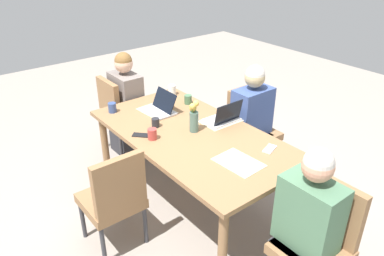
% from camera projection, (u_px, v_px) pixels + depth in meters
% --- Properties ---
extents(ground_plane, '(10.00, 10.00, 0.00)m').
position_uv_depth(ground_plane, '(192.00, 200.00, 3.69)').
color(ground_plane, gray).
extents(dining_table, '(1.97, 1.04, 0.75)m').
position_uv_depth(dining_table, '(192.00, 140.00, 3.38)').
color(dining_table, olive).
rests_on(dining_table, ground_plane).
extents(chair_head_left_left_near, '(0.44, 0.44, 0.90)m').
position_uv_depth(chair_head_left_left_near, '(319.00, 237.00, 2.55)').
color(chair_head_left_left_near, olive).
rests_on(chair_head_left_left_near, ground_plane).
extents(person_head_left_left_near, '(0.40, 0.36, 1.19)m').
position_uv_depth(person_head_left_left_near, '(306.00, 234.00, 2.54)').
color(person_head_left_left_near, '#2D2D33').
rests_on(person_head_left_left_near, ground_plane).
extents(chair_head_right_left_mid, '(0.44, 0.44, 0.90)m').
position_uv_depth(chair_head_right_left_mid, '(119.00, 112.00, 4.32)').
color(chair_head_right_left_mid, olive).
rests_on(chair_head_right_left_mid, ground_plane).
extents(person_head_right_left_mid, '(0.40, 0.36, 1.19)m').
position_uv_depth(person_head_right_left_mid, '(128.00, 109.00, 4.31)').
color(person_head_right_left_mid, '#2D2D33').
rests_on(person_head_right_left_mid, ground_plane).
extents(chair_near_left_far, '(0.44, 0.44, 0.90)m').
position_uv_depth(chair_near_left_far, '(250.00, 125.00, 4.02)').
color(chair_near_left_far, olive).
rests_on(chair_near_left_far, ground_plane).
extents(person_near_left_far, '(0.36, 0.40, 1.19)m').
position_uv_depth(person_near_left_far, '(251.00, 127.00, 3.92)').
color(person_near_left_far, '#2D2D33').
rests_on(person_near_left_far, ground_plane).
extents(chair_far_right_near, '(0.44, 0.44, 0.90)m').
position_uv_depth(chair_far_right_near, '(114.00, 196.00, 2.94)').
color(chair_far_right_near, olive).
rests_on(chair_far_right_near, ground_plane).
extents(flower_vase, '(0.09, 0.09, 0.29)m').
position_uv_depth(flower_vase, '(194.00, 117.00, 3.31)').
color(flower_vase, '#4C6B60').
rests_on(flower_vase, dining_table).
extents(placemat_head_left_left_near, '(0.37, 0.28, 0.00)m').
position_uv_depth(placemat_head_left_left_near, '(239.00, 162.00, 2.91)').
color(placemat_head_left_left_near, beige).
rests_on(placemat_head_left_left_near, dining_table).
extents(placemat_head_right_left_mid, '(0.38, 0.29, 0.00)m').
position_uv_depth(placemat_head_right_left_mid, '(157.00, 111.00, 3.75)').
color(placemat_head_right_left_mid, beige).
rests_on(placemat_head_right_left_mid, dining_table).
extents(placemat_near_left_far, '(0.27, 0.36, 0.00)m').
position_uv_depth(placemat_near_left_far, '(220.00, 121.00, 3.55)').
color(placemat_near_left_far, beige).
rests_on(placemat_near_left_far, dining_table).
extents(laptop_head_right_left_mid, '(0.32, 0.22, 0.20)m').
position_uv_depth(laptop_head_right_left_mid, '(161.00, 108.00, 3.72)').
color(laptop_head_right_left_mid, silver).
rests_on(laptop_head_right_left_mid, dining_table).
extents(laptop_near_left_far, '(0.22, 0.32, 0.21)m').
position_uv_depth(laptop_near_left_far, '(224.00, 118.00, 3.52)').
color(laptop_near_left_far, silver).
rests_on(laptop_near_left_far, dining_table).
extents(coffee_mug_near_left, '(0.08, 0.08, 0.11)m').
position_uv_depth(coffee_mug_near_left, '(172.00, 90.00, 4.10)').
color(coffee_mug_near_left, white).
rests_on(coffee_mug_near_left, dining_table).
extents(coffee_mug_near_right, '(0.08, 0.08, 0.09)m').
position_uv_depth(coffee_mug_near_right, '(188.00, 99.00, 3.89)').
color(coffee_mug_near_right, '#47704C').
rests_on(coffee_mug_near_right, dining_table).
extents(coffee_mug_centre_left, '(0.08, 0.08, 0.10)m').
position_uv_depth(coffee_mug_centre_left, '(112.00, 108.00, 3.71)').
color(coffee_mug_centre_left, '#33477A').
rests_on(coffee_mug_centre_left, dining_table).
extents(coffee_mug_centre_right, '(0.07, 0.07, 0.08)m').
position_uv_depth(coffee_mug_centre_right, '(156.00, 123.00, 3.43)').
color(coffee_mug_centre_right, '#232328').
rests_on(coffee_mug_centre_right, dining_table).
extents(coffee_mug_far_left, '(0.08, 0.08, 0.10)m').
position_uv_depth(coffee_mug_far_left, '(152.00, 134.00, 3.23)').
color(coffee_mug_far_left, '#AD3D38').
rests_on(coffee_mug_far_left, dining_table).
extents(phone_black, '(0.16, 0.16, 0.01)m').
position_uv_depth(phone_black, '(141.00, 135.00, 3.30)').
color(phone_black, black).
rests_on(phone_black, dining_table).
extents(phone_silver, '(0.12, 0.17, 0.01)m').
position_uv_depth(phone_silver, '(270.00, 149.00, 3.09)').
color(phone_silver, silver).
rests_on(phone_silver, dining_table).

